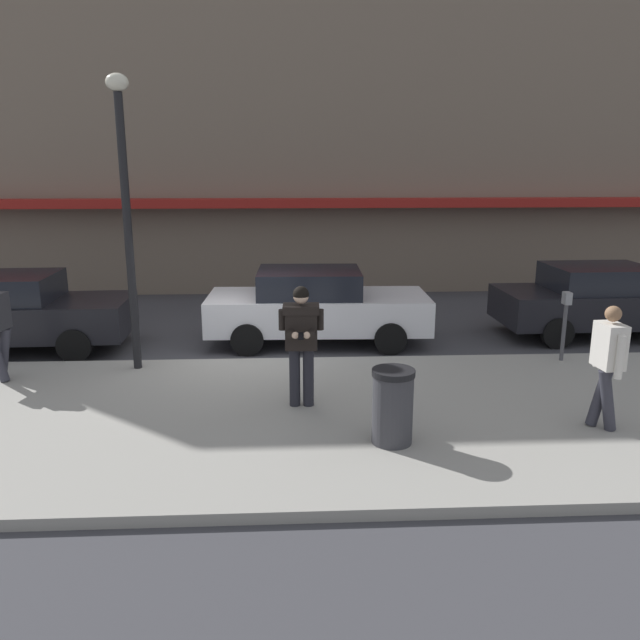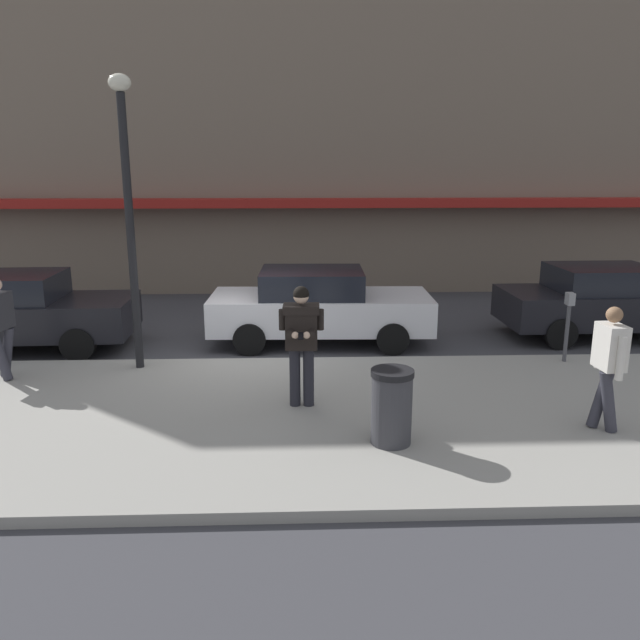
{
  "view_description": "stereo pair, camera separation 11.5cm",
  "coord_description": "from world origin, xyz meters",
  "px_view_note": "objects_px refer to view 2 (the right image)",
  "views": [
    {
      "loc": [
        0.93,
        -11.25,
        3.6
      ],
      "look_at": [
        1.36,
        -2.75,
        1.49
      ],
      "focal_mm": 35.0,
      "sensor_mm": 36.0,
      "label": 1
    },
    {
      "loc": [
        1.04,
        -11.25,
        3.6
      ],
      "look_at": [
        1.36,
        -2.75,
        1.49
      ],
      "focal_mm": 35.0,
      "sensor_mm": 36.0,
      "label": 2
    }
  ],
  "objects_px": {
    "street_lamp_post": "(128,194)",
    "parking_meter": "(568,317)",
    "man_texting_on_phone": "(301,333)",
    "parked_sedan_near": "(15,311)",
    "parked_sedan_mid": "(319,306)",
    "pedestrian_in_light_coat": "(609,361)",
    "trash_bin": "(392,406)",
    "parked_sedan_far": "(607,301)"
  },
  "relations": [
    {
      "from": "street_lamp_post",
      "to": "trash_bin",
      "type": "distance_m",
      "value": 5.7
    },
    {
      "from": "pedestrian_in_light_coat",
      "to": "parking_meter",
      "type": "bearing_deg",
      "value": 75.83
    },
    {
      "from": "parked_sedan_far",
      "to": "parked_sedan_mid",
      "type": "bearing_deg",
      "value": -177.9
    },
    {
      "from": "parked_sedan_near",
      "to": "man_texting_on_phone",
      "type": "xyz_separation_m",
      "value": [
        5.67,
        -3.59,
        0.46
      ]
    },
    {
      "from": "street_lamp_post",
      "to": "trash_bin",
      "type": "height_order",
      "value": "street_lamp_post"
    },
    {
      "from": "parked_sedan_mid",
      "to": "street_lamp_post",
      "type": "bearing_deg",
      "value": -148.99
    },
    {
      "from": "man_texting_on_phone",
      "to": "parked_sedan_near",
      "type": "bearing_deg",
      "value": 147.65
    },
    {
      "from": "pedestrian_in_light_coat",
      "to": "trash_bin",
      "type": "relative_size",
      "value": 1.74
    },
    {
      "from": "parked_sedan_near",
      "to": "parking_meter",
      "type": "xyz_separation_m",
      "value": [
        10.46,
        -1.62,
        0.18
      ]
    },
    {
      "from": "parking_meter",
      "to": "trash_bin",
      "type": "height_order",
      "value": "parking_meter"
    },
    {
      "from": "parking_meter",
      "to": "trash_bin",
      "type": "relative_size",
      "value": 1.3
    },
    {
      "from": "parked_sedan_far",
      "to": "trash_bin",
      "type": "relative_size",
      "value": 4.63
    },
    {
      "from": "street_lamp_post",
      "to": "parking_meter",
      "type": "relative_size",
      "value": 3.84
    },
    {
      "from": "parked_sedan_mid",
      "to": "street_lamp_post",
      "type": "relative_size",
      "value": 0.93
    },
    {
      "from": "pedestrian_in_light_coat",
      "to": "parking_meter",
      "type": "xyz_separation_m",
      "value": [
        0.75,
        2.98,
        -0.14
      ]
    },
    {
      "from": "man_texting_on_phone",
      "to": "parked_sedan_far",
      "type": "bearing_deg",
      "value": 31.9
    },
    {
      "from": "parked_sedan_near",
      "to": "street_lamp_post",
      "type": "bearing_deg",
      "value": -30.59
    },
    {
      "from": "parked_sedan_far",
      "to": "pedestrian_in_light_coat",
      "type": "xyz_separation_m",
      "value": [
        -2.53,
        -5.1,
        0.32
      ]
    },
    {
      "from": "parked_sedan_near",
      "to": "street_lamp_post",
      "type": "relative_size",
      "value": 0.93
    },
    {
      "from": "parking_meter",
      "to": "man_texting_on_phone",
      "type": "bearing_deg",
      "value": -157.65
    },
    {
      "from": "pedestrian_in_light_coat",
      "to": "trash_bin",
      "type": "bearing_deg",
      "value": -173.97
    },
    {
      "from": "parked_sedan_mid",
      "to": "parking_meter",
      "type": "relative_size",
      "value": 3.58
    },
    {
      "from": "parked_sedan_near",
      "to": "parked_sedan_mid",
      "type": "distance_m",
      "value": 6.06
    },
    {
      "from": "pedestrian_in_light_coat",
      "to": "parked_sedan_far",
      "type": "bearing_deg",
      "value": 63.64
    },
    {
      "from": "pedestrian_in_light_coat",
      "to": "parked_sedan_mid",
      "type": "bearing_deg",
      "value": 126.88
    },
    {
      "from": "street_lamp_post",
      "to": "parking_meter",
      "type": "bearing_deg",
      "value": 0.38
    },
    {
      "from": "trash_bin",
      "to": "parked_sedan_far",
      "type": "bearing_deg",
      "value": 44.83
    },
    {
      "from": "man_texting_on_phone",
      "to": "street_lamp_post",
      "type": "relative_size",
      "value": 0.37
    },
    {
      "from": "trash_bin",
      "to": "street_lamp_post",
      "type": "bearing_deg",
      "value": 140.82
    },
    {
      "from": "parked_sedan_mid",
      "to": "man_texting_on_phone",
      "type": "relative_size",
      "value": 2.52
    },
    {
      "from": "parked_sedan_far",
      "to": "parking_meter",
      "type": "distance_m",
      "value": 2.77
    },
    {
      "from": "parked_sedan_mid",
      "to": "parked_sedan_far",
      "type": "height_order",
      "value": "same"
    },
    {
      "from": "man_texting_on_phone",
      "to": "street_lamp_post",
      "type": "xyz_separation_m",
      "value": [
        -2.84,
        1.92,
        1.89
      ]
    },
    {
      "from": "parked_sedan_near",
      "to": "street_lamp_post",
      "type": "height_order",
      "value": "street_lamp_post"
    },
    {
      "from": "street_lamp_post",
      "to": "man_texting_on_phone",
      "type": "bearing_deg",
      "value": -34.03
    },
    {
      "from": "parked_sedan_mid",
      "to": "parking_meter",
      "type": "distance_m",
      "value": 4.8
    },
    {
      "from": "pedestrian_in_light_coat",
      "to": "street_lamp_post",
      "type": "bearing_deg",
      "value": 156.94
    },
    {
      "from": "parked_sedan_mid",
      "to": "man_texting_on_phone",
      "type": "height_order",
      "value": "man_texting_on_phone"
    },
    {
      "from": "parked_sedan_near",
      "to": "parked_sedan_far",
      "type": "bearing_deg",
      "value": 2.32
    },
    {
      "from": "parked_sedan_mid",
      "to": "pedestrian_in_light_coat",
      "type": "bearing_deg",
      "value": -53.12
    },
    {
      "from": "parked_sedan_near",
      "to": "parking_meter",
      "type": "height_order",
      "value": "parked_sedan_near"
    },
    {
      "from": "pedestrian_in_light_coat",
      "to": "trash_bin",
      "type": "height_order",
      "value": "pedestrian_in_light_coat"
    }
  ]
}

